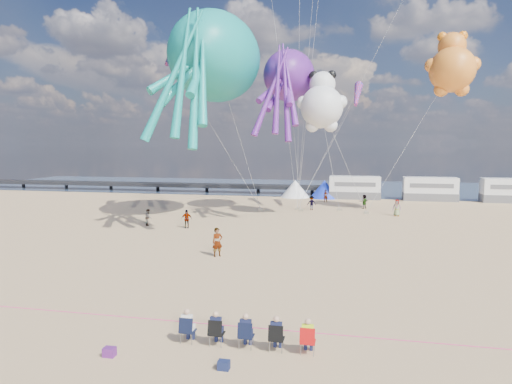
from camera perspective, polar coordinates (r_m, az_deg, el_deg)
name	(u,v)px	position (r m, az deg, el deg)	size (l,w,h in m)	color
ground	(238,287)	(23.85, -2.32, -11.74)	(120.00, 120.00, 0.00)	tan
water	(318,187)	(77.55, 7.73, 0.59)	(120.00, 120.00, 0.00)	#334561
pier	(134,184)	(74.34, -15.00, 0.96)	(60.00, 3.00, 0.50)	black
motorhome_0	(355,188)	(62.27, 12.24, 0.55)	(6.60, 2.50, 3.00)	silver
motorhome_1	(430,189)	(63.05, 20.90, 0.36)	(6.60, 2.50, 3.00)	silver
motorhome_2	(510,190)	(65.22, 29.17, 0.17)	(6.60, 2.50, 3.00)	silver
tent_white	(295,189)	(62.77, 4.91, 0.43)	(4.00, 4.00, 2.40)	white
tent_blue	(324,189)	(62.41, 8.56, 0.36)	(4.00, 4.00, 2.40)	#1933CC
spectator_row	(246,330)	(17.02, -1.21, -16.86)	(6.10, 0.90, 1.30)	black
cooler_purple	(109,352)	(17.33, -17.85, -18.50)	(0.40, 0.30, 0.32)	#591D6D
cooler_navy	(224,365)	(15.80, -4.05, -20.77)	(0.38, 0.28, 0.30)	#151D42
rope_line	(207,324)	(19.32, -6.13, -16.06)	(0.03, 0.03, 34.00)	#F2338C
standing_person	(217,242)	(29.83, -4.85, -6.26)	(0.69, 0.45, 1.88)	tan
beachgoer_0	(397,208)	(48.32, 17.20, -1.90)	(0.62, 0.41, 1.70)	#7F6659
beachgoer_1	(148,217)	(41.97, -13.30, -3.10)	(0.73, 0.47, 1.49)	#7F6659
beachgoer_2	(312,203)	(50.80, 6.96, -1.36)	(0.77, 0.60, 1.58)	#7F6659
beachgoer_3	(187,219)	(40.15, -8.68, -3.34)	(1.03, 0.59, 1.59)	#7F6659
beachgoer_4	(364,202)	(53.04, 13.39, -1.18)	(0.92, 0.39, 1.58)	#7F6659
beachgoer_5	(326,196)	(57.94, 8.71, -0.50)	(1.44, 0.46, 1.56)	#7F6659
sandbag_a	(261,209)	(50.45, 0.59, -2.15)	(0.50, 0.35, 0.22)	gray
sandbag_b	(301,210)	(49.99, 5.61, -2.26)	(0.50, 0.35, 0.22)	gray
sandbag_c	(366,213)	(49.11, 13.62, -2.55)	(0.50, 0.35, 0.22)	gray
sandbag_d	(339,210)	(50.82, 10.38, -2.19)	(0.50, 0.35, 0.22)	gray
sandbag_e	(297,209)	(50.91, 5.20, -2.10)	(0.50, 0.35, 0.22)	gray
kite_octopus_teal	(215,57)	(43.88, -5.12, 16.42)	(5.51, 12.85, 14.69)	#138E86
kite_octopus_purple	(289,76)	(47.55, 4.17, 14.27)	(4.38, 10.23, 11.69)	#5D1F82
kite_panda	(322,107)	(44.09, 8.22, 10.48)	(4.87, 4.59, 6.88)	silver
kite_teddy_orange	(452,70)	(49.75, 23.32, 13.86)	(5.33, 5.02, 7.53)	orange
windsock_left	(171,58)	(46.38, -10.59, 16.14)	(1.10, 6.35, 6.35)	red
windsock_mid	(321,108)	(50.97, 8.09, 10.39)	(1.00, 5.70, 5.70)	red
windsock_right	(357,95)	(49.87, 12.55, 11.81)	(0.90, 5.45, 5.45)	red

